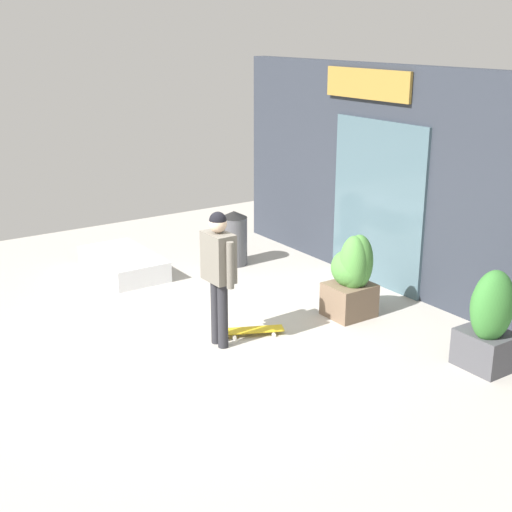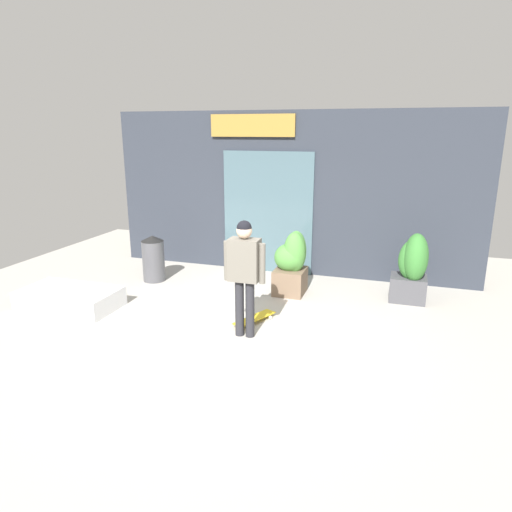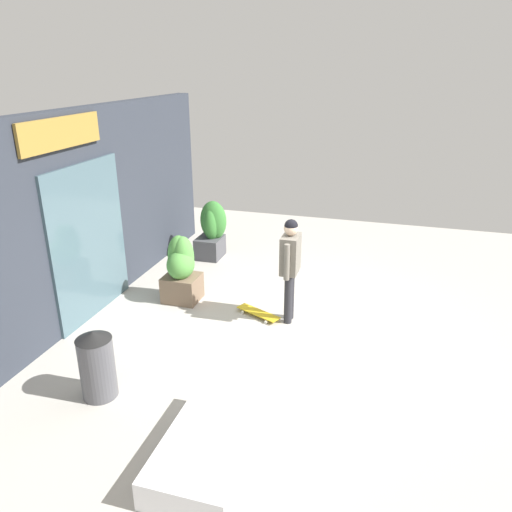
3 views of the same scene
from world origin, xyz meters
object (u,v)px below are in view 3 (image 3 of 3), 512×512
Objects in this scene: planter_box_left at (212,229)px; trash_bin at (97,364)px; skateboard at (258,313)px; skateboarder at (290,260)px; planter_box_right at (181,268)px.

planter_box_left is 4.92m from trash_bin.
planter_box_left reaches higher than skateboard.
skateboard is 0.66× the size of planter_box_left.
trash_bin is (-2.59, 1.86, -0.60)m from skateboarder.
skateboard is 2.94m from planter_box_left.
skateboarder is 1.13m from skateboard.
planter_box_right is at bearing -173.55° from planter_box_left.
skateboarder is at bearing -35.70° from trash_bin.
trash_bin is at bearing 53.55° from skateboarder.
skateboarder reaches higher than planter_box_right.
skateboarder reaches higher than skateboard.
trash_bin is (-4.90, -0.36, -0.16)m from planter_box_left.
planter_box_right is (0.24, 1.47, 0.54)m from skateboard.
skateboard is 2.93m from trash_bin.
planter_box_left reaches higher than trash_bin.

